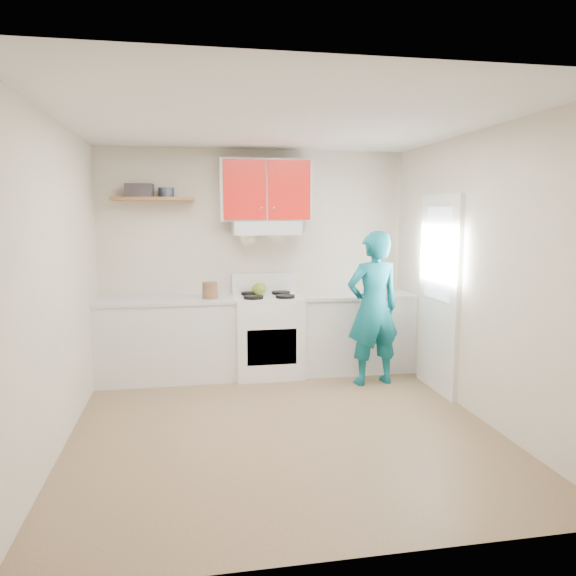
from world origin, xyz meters
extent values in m
plane|color=brown|center=(0.00, 0.00, 0.00)|extent=(3.80, 3.80, 0.00)
cube|color=white|center=(0.00, 0.00, 2.60)|extent=(3.60, 3.80, 0.04)
cube|color=beige|center=(0.00, 1.90, 1.30)|extent=(3.60, 0.04, 2.60)
cube|color=beige|center=(0.00, -1.90, 1.30)|extent=(3.60, 0.04, 2.60)
cube|color=beige|center=(-1.80, 0.00, 1.30)|extent=(0.04, 3.80, 2.60)
cube|color=beige|center=(1.80, 0.00, 1.30)|extent=(0.04, 3.80, 2.60)
cube|color=white|center=(1.78, 0.70, 1.02)|extent=(0.05, 0.85, 2.05)
cube|color=white|center=(1.75, 0.70, 1.45)|extent=(0.01, 0.55, 0.95)
cube|color=silver|center=(-1.04, 1.60, 0.45)|extent=(1.52, 0.60, 0.90)
cube|color=silver|center=(1.14, 1.60, 0.45)|extent=(1.32, 0.60, 0.90)
cube|color=white|center=(0.10, 1.57, 0.46)|extent=(0.76, 0.65, 0.92)
cube|color=silver|center=(0.10, 1.68, 1.70)|extent=(0.76, 0.44, 0.15)
cube|color=red|center=(0.10, 1.73, 2.12)|extent=(1.02, 0.33, 0.70)
cube|color=brown|center=(-1.15, 1.75, 2.02)|extent=(0.90, 0.30, 0.04)
cube|color=#373137|center=(-1.29, 1.71, 2.11)|extent=(0.30, 0.24, 0.15)
cylinder|color=#333D4C|center=(-1.01, 1.76, 2.09)|extent=(0.21, 0.21, 0.11)
ellipsoid|color=olive|center=(0.02, 1.66, 0.99)|extent=(0.19, 0.19, 0.15)
cylinder|color=brown|center=(-0.55, 1.51, 1.00)|extent=(0.21, 0.21, 0.20)
cube|color=olive|center=(0.86, 1.53, 0.91)|extent=(0.30, 0.24, 0.02)
cube|color=red|center=(1.57, 1.51, 0.90)|extent=(0.31, 0.27, 0.01)
imported|color=#0C626F|center=(1.18, 1.03, 0.84)|extent=(0.66, 0.48, 1.68)
camera|label=1|loc=(-0.78, -4.50, 1.84)|focal=33.83mm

